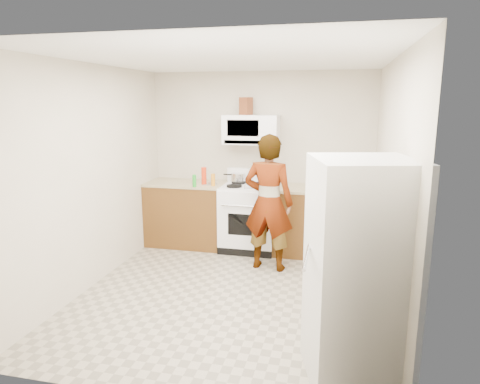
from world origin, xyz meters
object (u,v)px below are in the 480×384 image
(fridge, at_px, (359,273))
(saucepan, at_px, (238,177))
(kettle, at_px, (323,180))
(gas_range, at_px, (249,216))
(person, at_px, (269,203))
(microwave, at_px, (251,130))

(fridge, bearing_deg, saucepan, 104.40)
(kettle, height_order, saucepan, kettle)
(gas_range, bearing_deg, kettle, 12.40)
(person, bearing_deg, kettle, -118.95)
(microwave, bearing_deg, saucepan, 166.88)
(microwave, bearing_deg, gas_range, -90.00)
(microwave, distance_m, person, 1.22)
(microwave, height_order, saucepan, microwave)
(fridge, bearing_deg, person, 101.71)
(gas_range, distance_m, person, 0.84)
(microwave, relative_size, fridge, 0.45)
(gas_range, xyz_separation_m, kettle, (1.01, 0.22, 0.53))
(fridge, bearing_deg, microwave, 101.63)
(person, bearing_deg, microwave, -57.59)
(fridge, relative_size, kettle, 10.52)
(gas_range, xyz_separation_m, person, (0.38, -0.66, 0.37))
(saucepan, bearing_deg, kettle, 2.23)
(gas_range, relative_size, saucepan, 5.64)
(saucepan, bearing_deg, microwave, -13.12)
(microwave, distance_m, fridge, 3.25)
(kettle, distance_m, saucepan, 1.20)
(person, xyz_separation_m, kettle, (0.62, 0.88, 0.16))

